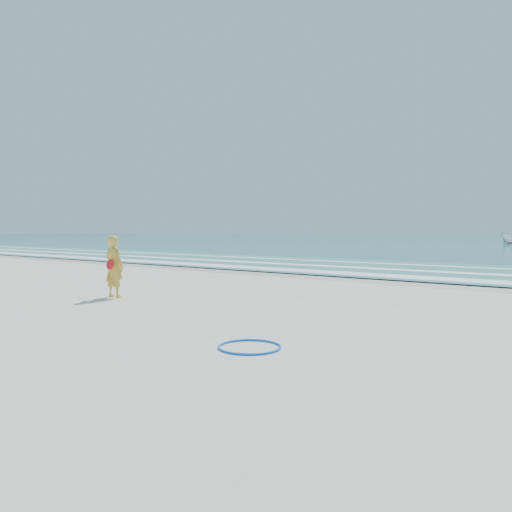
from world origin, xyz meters
The scene contains 8 objects.
ground centered at (0.00, 0.00, 0.00)m, with size 400.00×400.00×0.00m, color silver.
wet_sand centered at (0.00, 9.00, 0.00)m, with size 400.00×2.40×0.00m, color #B2A893.
shallow centered at (0.00, 14.00, 0.04)m, with size 400.00×10.00×0.01m, color #59B7AD.
foam_near centered at (0.00, 10.30, 0.05)m, with size 400.00×1.40×0.01m, color white.
foam_mid centered at (0.00, 13.20, 0.05)m, with size 400.00×0.90×0.01m, color white.
foam_far centered at (0.00, 16.50, 0.05)m, with size 400.00×0.60×0.01m, color white.
hoop centered at (4.52, -1.49, 0.02)m, with size 0.95×0.95×0.03m, color #0E68FF.
woman centered at (-1.69, 0.68, 0.80)m, with size 0.62×0.44×1.60m.
Camera 1 is at (9.07, -7.17, 1.74)m, focal length 35.00 mm.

